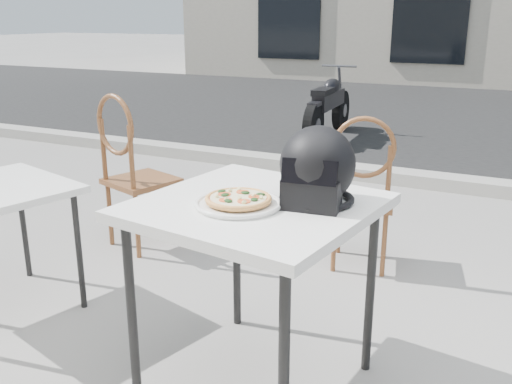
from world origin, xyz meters
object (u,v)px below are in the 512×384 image
at_px(cafe_table_main, 255,219).
at_px(cafe_chair_side, 131,164).
at_px(cafe_chair_main, 363,185).
at_px(plate, 238,204).
at_px(motorcycle, 329,108).
at_px(helmet, 317,170).
at_px(pizza, 238,199).

xyz_separation_m(cafe_table_main, cafe_chair_side, (-1.38, 0.99, -0.16)).
bearing_deg(cafe_chair_main, cafe_table_main, 75.05).
xyz_separation_m(plate, cafe_chair_main, (0.11, 1.39, -0.28)).
bearing_deg(cafe_table_main, motorcycle, 105.61).
bearing_deg(helmet, cafe_chair_side, 143.81).
height_order(plate, helmet, helmet).
distance_m(plate, cafe_chair_side, 1.73).
distance_m(pizza, cafe_chair_side, 1.74).
xyz_separation_m(cafe_table_main, plate, (-0.03, -0.08, 0.08)).
height_order(pizza, motorcycle, motorcycle).
relative_size(cafe_chair_side, motorcycle, 0.59).
bearing_deg(plate, cafe_chair_main, 85.61).
relative_size(helmet, cafe_chair_side, 0.32).
bearing_deg(helmet, pizza, -153.14).
distance_m(helmet, motorcycle, 5.21).
bearing_deg(cafe_chair_main, plate, 73.83).
bearing_deg(cafe_chair_main, cafe_chair_side, 0.95).
relative_size(cafe_table_main, cafe_chair_side, 0.93).
bearing_deg(cafe_chair_side, helmet, 169.09).
distance_m(pizza, motorcycle, 5.28).
relative_size(plate, cafe_chair_side, 0.37).
bearing_deg(helmet, cafe_chair_main, 89.76).
relative_size(plate, cafe_chair_main, 0.40).
xyz_separation_m(helmet, cafe_chair_main, (-0.14, 1.23, -0.41)).
xyz_separation_m(pizza, motorcycle, (-1.37, 5.08, -0.45)).
relative_size(pizza, helmet, 0.94).
bearing_deg(cafe_chair_main, motorcycle, -80.04).
distance_m(pizza, helmet, 0.32).
relative_size(pizza, cafe_chair_main, 0.33).
xyz_separation_m(pizza, cafe_chair_side, (-1.35, 1.06, -0.26)).
bearing_deg(cafe_chair_side, motorcycle, -71.39).
bearing_deg(plate, motorcycle, 105.03).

